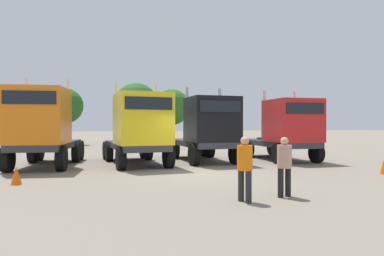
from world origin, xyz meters
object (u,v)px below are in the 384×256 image
Objects in this scene: semi_truck_red at (286,129)px; traffic_cone_near at (384,166)px; semi_truck_orange at (42,126)px; semi_truck_black at (207,129)px; semi_truck_yellow at (139,129)px; traffic_cone_mid at (16,176)px; visitor_with_camera at (284,162)px; visitor_in_hivis at (245,164)px.

semi_truck_red reaches higher than traffic_cone_near.
semi_truck_orange is at bearing 155.90° from traffic_cone_near.
semi_truck_black is 8.44m from traffic_cone_near.
semi_truck_yellow reaches higher than semi_truck_black.
semi_truck_black is 9.25× the size of traffic_cone_near.
semi_truck_orange is 1.03× the size of semi_truck_black.
semi_truck_black reaches higher than traffic_cone_near.
semi_truck_red is at bearing 96.34° from semi_truck_orange.
semi_truck_orange is 10.38× the size of traffic_cone_mid.
traffic_cone_mid is at bearing 173.74° from traffic_cone_near.
visitor_with_camera is (7.21, -8.93, -0.98)m from semi_truck_orange.
semi_truck_red is 3.72× the size of visitor_in_hivis.
semi_truck_red is at bearing 86.38° from semi_truck_yellow.
semi_truck_red is 10.11m from visitor_with_camera.
semi_truck_orange is 11.52m from visitor_with_camera.
traffic_cone_near is at bearing -79.36° from visitor_with_camera.
visitor_with_camera is 2.71× the size of traffic_cone_mid.
visitor_with_camera is 8.72m from traffic_cone_mid.
semi_truck_yellow reaches higher than visitor_with_camera.
traffic_cone_near is (1.04, -5.70, -1.44)m from semi_truck_red.
semi_truck_red is 3.80× the size of visitor_with_camera.
semi_truck_orange is 8.12m from semi_truck_black.
semi_truck_orange is 3.75× the size of visitor_in_hivis.
traffic_cone_near is at bearing 54.42° from semi_truck_yellow.
semi_truck_yellow is at bearing -98.63° from visitor_in_hivis.
visitor_in_hivis is at bearing -13.89° from semi_truck_black.
semi_truck_orange reaches higher than semi_truck_yellow.
semi_truck_black is at bearing 29.31° from traffic_cone_mid.
semi_truck_black reaches higher than traffic_cone_mid.
semi_truck_orange is at bearing 86.14° from traffic_cone_mid.
semi_truck_orange is at bearing 25.51° from visitor_with_camera.
semi_truck_black is 9.77m from traffic_cone_mid.
traffic_cone_mid is (-12.85, -4.18, -1.47)m from semi_truck_red.
semi_truck_orange is 10.95m from visitor_in_hivis.
semi_truck_yellow reaches higher than semi_truck_red.
semi_truck_yellow is at bearing 41.20° from traffic_cone_mid.
visitor_in_hivis is 7.76m from traffic_cone_mid.
semi_truck_orange is at bearing -89.03° from semi_truck_red.
visitor_with_camera is at bearing 14.27° from semi_truck_yellow.
traffic_cone_mid is (-4.74, -4.15, -1.52)m from semi_truck_yellow.
traffic_cone_mid is at bearing -54.81° from visitor_in_hivis.
semi_truck_red is (4.43, -0.55, -0.01)m from semi_truck_black.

